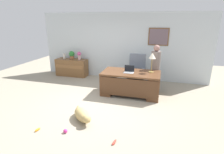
{
  "coord_description": "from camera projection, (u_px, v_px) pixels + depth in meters",
  "views": [
    {
      "loc": [
        1.62,
        -4.58,
        2.4
      ],
      "look_at": [
        0.24,
        0.3,
        0.75
      ],
      "focal_mm": 28.21,
      "sensor_mm": 36.0,
      "label": 1
    }
  ],
  "objects": [
    {
      "name": "ground_plane",
      "position": [
        102.0,
        103.0,
        5.35
      ],
      "size": [
        12.0,
        12.0,
        0.0
      ],
      "primitive_type": "plane",
      "color": "#9E937F"
    },
    {
      "name": "laptop",
      "position": [
        129.0,
        71.0,
        5.7
      ],
      "size": [
        0.32,
        0.22,
        0.22
      ],
      "color": "#B2B5BA",
      "rests_on": "desk"
    },
    {
      "name": "desk_lamp",
      "position": [
        152.0,
        57.0,
        5.57
      ],
      "size": [
        0.22,
        0.22,
        0.64
      ],
      "color": "#9E8447",
      "rests_on": "desk"
    },
    {
      "name": "armchair",
      "position": [
        136.0,
        72.0,
        6.63
      ],
      "size": [
        0.6,
        0.59,
        1.19
      ],
      "color": "slate",
      "rests_on": "ground_plane"
    },
    {
      "name": "person_standing",
      "position": [
        155.0,
        68.0,
        6.11
      ],
      "size": [
        0.32,
        0.32,
        1.6
      ],
      "color": "#262323",
      "rests_on": "ground_plane"
    },
    {
      "name": "vase_empty",
      "position": [
        64.0,
        56.0,
        7.8
      ],
      "size": [
        0.12,
        0.12,
        0.23
      ],
      "primitive_type": "cylinder",
      "color": "silver",
      "rests_on": "credenza"
    },
    {
      "name": "desk",
      "position": [
        130.0,
        83.0,
        5.83
      ],
      "size": [
        1.88,
        0.98,
        0.77
      ],
      "color": "brown",
      "rests_on": "ground_plane"
    },
    {
      "name": "dog_lying",
      "position": [
        82.0,
        115.0,
        4.36
      ],
      "size": [
        0.67,
        0.66,
        0.3
      ],
      "color": "tan",
      "rests_on": "ground_plane"
    },
    {
      "name": "dog_toy_plush",
      "position": [
        114.0,
        142.0,
        3.59
      ],
      "size": [
        0.08,
        0.19,
        0.05
      ],
      "primitive_type": "ellipsoid",
      "rotation": [
        0.0,
        0.0,
        1.39
      ],
      "color": "#E53F33",
      "rests_on": "ground_plane"
    },
    {
      "name": "potted_plant",
      "position": [
        72.0,
        55.0,
        7.68
      ],
      "size": [
        0.24,
        0.24,
        0.36
      ],
      "color": "brown",
      "rests_on": "credenza"
    },
    {
      "name": "vase_with_flowers",
      "position": [
        79.0,
        55.0,
        7.58
      ],
      "size": [
        0.17,
        0.17,
        0.35
      ],
      "color": "#C59FA0",
      "rests_on": "credenza"
    },
    {
      "name": "dog_toy_bone",
      "position": [
        38.0,
        130.0,
        4.0
      ],
      "size": [
        0.07,
        0.16,
        0.05
      ],
      "primitive_type": "ellipsoid",
      "rotation": [
        0.0,
        0.0,
        1.4
      ],
      "color": "orange",
      "rests_on": "ground_plane"
    },
    {
      "name": "credenza",
      "position": [
        72.0,
        67.0,
        7.86
      ],
      "size": [
        1.39,
        0.5,
        0.75
      ],
      "color": "brown",
      "rests_on": "ground_plane"
    },
    {
      "name": "dog_toy_ball",
      "position": [
        65.0,
        131.0,
        3.91
      ],
      "size": [
        0.09,
        0.09,
        0.09
      ],
      "primitive_type": "sphere",
      "color": "#D8338C",
      "rests_on": "ground_plane"
    },
    {
      "name": "back_wall",
      "position": [
        122.0,
        46.0,
        7.31
      ],
      "size": [
        7.0,
        0.16,
        2.7
      ],
      "color": "silver",
      "rests_on": "ground_plane"
    }
  ]
}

